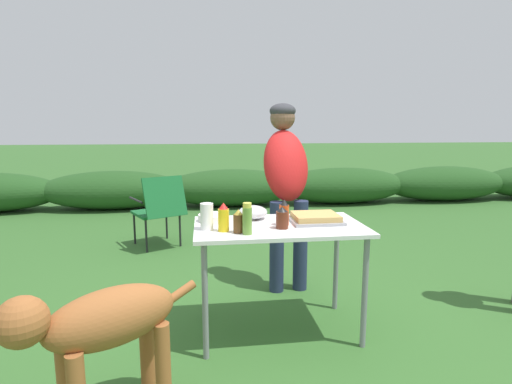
# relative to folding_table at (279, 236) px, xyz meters

# --- Properties ---
(ground_plane) EXTENTS (60.00, 60.00, 0.00)m
(ground_plane) POSITION_rel_folding_table_xyz_m (0.00, 0.00, -0.66)
(ground_plane) COLOR #336028
(shrub_hedge) EXTENTS (14.40, 0.90, 0.64)m
(shrub_hedge) POSITION_rel_folding_table_xyz_m (-0.00, 4.38, -0.34)
(shrub_hedge) COLOR #234C1E
(shrub_hedge) RESTS_ON ground
(folding_table) EXTENTS (1.10, 0.64, 0.74)m
(folding_table) POSITION_rel_folding_table_xyz_m (0.00, 0.00, 0.00)
(folding_table) COLOR white
(folding_table) RESTS_ON ground
(food_tray) EXTENTS (0.33, 0.29, 0.06)m
(food_tray) POSITION_rel_folding_table_xyz_m (0.26, 0.05, 0.10)
(food_tray) COLOR #9E9EA3
(food_tray) RESTS_ON folding_table
(plate_stack) EXTENTS (0.20, 0.20, 0.04)m
(plate_stack) POSITION_rel_folding_table_xyz_m (-0.43, 0.17, 0.10)
(plate_stack) COLOR white
(plate_stack) RESTS_ON folding_table
(mixing_bowl) EXTENTS (0.20, 0.20, 0.09)m
(mixing_bowl) POSITION_rel_folding_table_xyz_m (-0.15, 0.19, 0.12)
(mixing_bowl) COLOR silver
(mixing_bowl) RESTS_ON folding_table
(paper_cup_stack) EXTENTS (0.08, 0.08, 0.17)m
(paper_cup_stack) POSITION_rel_folding_table_xyz_m (-0.47, -0.06, 0.16)
(paper_cup_stack) COLOR white
(paper_cup_stack) RESTS_ON folding_table
(relish_jar) EXTENTS (0.06, 0.06, 0.19)m
(relish_jar) POSITION_rel_folding_table_xyz_m (-0.23, -0.20, 0.17)
(relish_jar) COLOR olive
(relish_jar) RESTS_ON folding_table
(hot_sauce_bottle) EXTENTS (0.06, 0.06, 0.17)m
(hot_sauce_bottle) POSITION_rel_folding_table_xyz_m (0.03, -0.01, 0.16)
(hot_sauce_bottle) COLOR #CC4214
(hot_sauce_bottle) RESTS_ON folding_table
(mustard_bottle) EXTENTS (0.07, 0.07, 0.18)m
(mustard_bottle) POSITION_rel_folding_table_xyz_m (-0.37, -0.11, 0.16)
(mustard_bottle) COLOR yellow
(mustard_bottle) RESTS_ON folding_table
(beer_bottle) EXTENTS (0.06, 0.06, 0.14)m
(beer_bottle) POSITION_rel_folding_table_xyz_m (-0.28, -0.16, 0.15)
(beer_bottle) COLOR brown
(beer_bottle) RESTS_ON folding_table
(bbq_sauce_bottle) EXTENTS (0.08, 0.08, 0.14)m
(bbq_sauce_bottle) POSITION_rel_folding_table_xyz_m (0.00, -0.09, 0.14)
(bbq_sauce_bottle) COLOR #562314
(bbq_sauce_bottle) RESTS_ON folding_table
(standing_person_in_olive_jacket) EXTENTS (0.41, 0.51, 1.57)m
(standing_person_in_olive_jacket) POSITION_rel_folding_table_xyz_m (0.20, 0.77, 0.31)
(standing_person_in_olive_jacket) COLOR #232D4C
(standing_person_in_olive_jacket) RESTS_ON ground
(dog) EXTENTS (0.85, 0.60, 0.71)m
(dog) POSITION_rel_folding_table_xyz_m (-0.96, -0.74, -0.18)
(dog) COLOR #9E5B2D
(dog) RESTS_ON ground
(camp_chair_green_behind_table) EXTENTS (0.68, 0.74, 0.83)m
(camp_chair_green_behind_table) POSITION_rel_folding_table_xyz_m (-0.98, 2.04, -0.20)
(camp_chair_green_behind_table) COLOR #19602D
(camp_chair_green_behind_table) RESTS_ON ground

